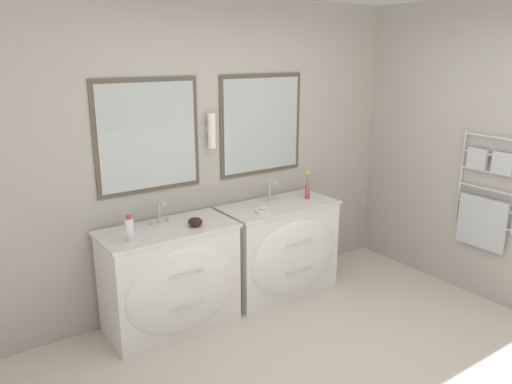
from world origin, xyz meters
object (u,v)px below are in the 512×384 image
at_px(amenity_bowl, 195,222).
at_px(flower_vase, 307,188).
at_px(vanity_left, 172,278).
at_px(toiletry_bottle, 129,229).
at_px(vanity_right, 280,249).

height_order(amenity_bowl, flower_vase, flower_vase).
bearing_deg(vanity_left, toiletry_bottle, -171.04).
xyz_separation_m(vanity_right, amenity_bowl, (-0.89, -0.05, 0.45)).
height_order(vanity_left, toiletry_bottle, toiletry_bottle).
bearing_deg(vanity_left, vanity_right, 0.00).
height_order(vanity_right, toiletry_bottle, toiletry_bottle).
bearing_deg(vanity_right, vanity_left, 180.00).
relative_size(amenity_bowl, flower_vase, 0.43).
height_order(vanity_left, flower_vase, flower_vase).
relative_size(vanity_left, amenity_bowl, 9.11).
xyz_separation_m(vanity_right, toiletry_bottle, (-1.42, -0.05, 0.50)).
distance_m(amenity_bowl, flower_vase, 1.22).
bearing_deg(toiletry_bottle, amenity_bowl, -0.21).
xyz_separation_m(vanity_left, toiletry_bottle, (-0.33, -0.05, 0.50)).
height_order(vanity_right, flower_vase, flower_vase).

